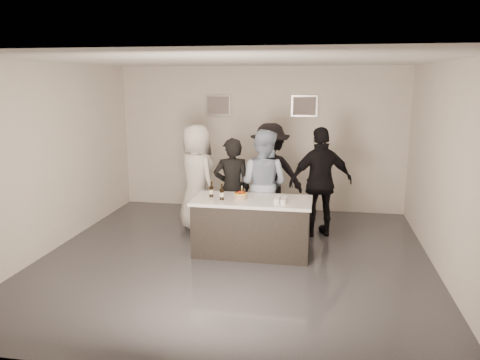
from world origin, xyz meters
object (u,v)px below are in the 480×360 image
(cake, at_px, (241,196))
(beer_bottle_a, at_px, (211,189))
(beer_bottle_b, at_px, (222,192))
(person_guest_back, at_px, (270,176))
(person_main_black, at_px, (232,189))
(bar_counter, at_px, (252,227))
(person_guest_left, at_px, (197,178))
(person_guest_right, at_px, (321,182))
(person_main_blue, at_px, (263,184))

(cake, xyz_separation_m, beer_bottle_a, (-0.48, 0.04, 0.09))
(beer_bottle_b, relative_size, person_guest_back, 0.13)
(person_main_black, bearing_deg, bar_counter, 108.41)
(beer_bottle_b, bearing_deg, person_guest_left, 121.19)
(beer_bottle_a, xyz_separation_m, person_main_black, (0.20, 0.69, -0.15))
(person_guest_right, bearing_deg, beer_bottle_b, 20.59)
(person_main_black, xyz_separation_m, person_guest_back, (0.57, 0.76, 0.09))
(beer_bottle_b, relative_size, person_guest_left, 0.13)
(person_guest_back, bearing_deg, beer_bottle_a, 46.06)
(person_guest_back, bearing_deg, bar_counter, 69.87)
(beer_bottle_b, height_order, person_main_blue, person_main_blue)
(beer_bottle_b, distance_m, person_guest_right, 1.95)
(beer_bottle_a, distance_m, person_main_blue, 1.10)
(person_guest_left, bearing_deg, person_guest_back, -121.71)
(beer_bottle_a, relative_size, person_guest_right, 0.13)
(person_main_black, bearing_deg, person_guest_back, -141.13)
(bar_counter, relative_size, person_guest_back, 0.95)
(bar_counter, relative_size, cake, 9.04)
(beer_bottle_a, xyz_separation_m, person_guest_right, (1.72, 1.08, -0.06))
(cake, height_order, person_main_black, person_main_black)
(beer_bottle_a, bearing_deg, cake, -4.38)
(person_main_blue, bearing_deg, person_guest_left, 7.06)
(person_main_blue, height_order, person_guest_right, person_guest_right)
(bar_counter, distance_m, beer_bottle_b, 0.75)
(beer_bottle_a, height_order, beer_bottle_b, same)
(cake, height_order, beer_bottle_b, beer_bottle_b)
(person_main_blue, bearing_deg, person_guest_back, -76.94)
(person_main_black, bearing_deg, cake, 96.66)
(cake, distance_m, person_guest_left, 1.48)
(bar_counter, relative_size, person_guest_left, 0.96)
(person_main_blue, relative_size, person_guest_left, 0.98)
(beer_bottle_b, xyz_separation_m, person_guest_back, (0.57, 1.60, -0.05))
(person_main_blue, relative_size, person_guest_back, 0.98)
(bar_counter, bearing_deg, person_main_black, 122.80)
(person_guest_left, bearing_deg, person_main_blue, -149.12)
(person_main_blue, distance_m, person_guest_right, 1.03)
(bar_counter, height_order, person_main_blue, person_main_blue)
(beer_bottle_b, bearing_deg, cake, 22.57)
(person_guest_right, bearing_deg, cake, 23.56)
(person_guest_back, bearing_deg, person_main_blue, 69.72)
(beer_bottle_a, relative_size, person_main_black, 0.15)
(beer_bottle_a, distance_m, beer_bottle_b, 0.25)
(bar_counter, height_order, person_guest_back, person_guest_back)
(person_main_blue, height_order, person_guest_left, person_guest_left)
(cake, bearing_deg, person_main_black, 111.05)
(cake, xyz_separation_m, person_guest_back, (0.29, 1.49, 0.04))
(bar_counter, bearing_deg, person_guest_right, 46.58)
(cake, distance_m, beer_bottle_b, 0.31)
(cake, bearing_deg, person_guest_right, 42.25)
(beer_bottle_a, xyz_separation_m, person_main_blue, (0.72, 0.82, -0.08))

